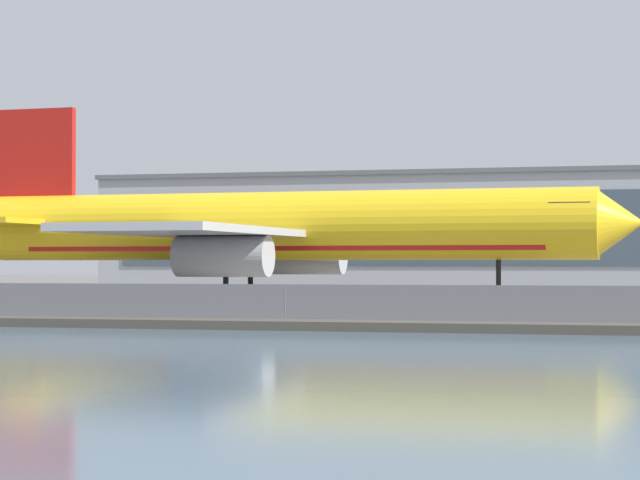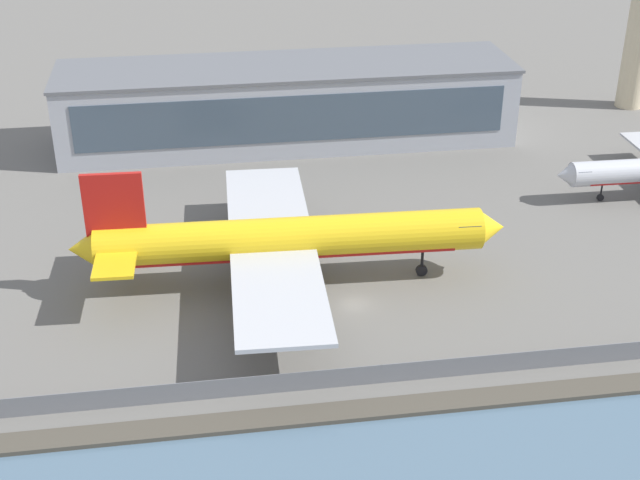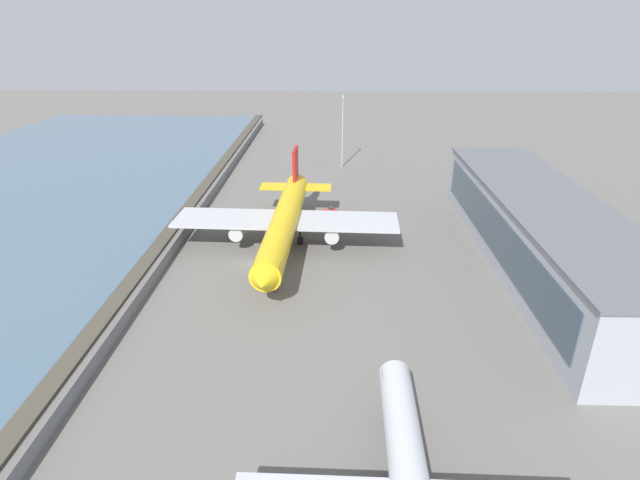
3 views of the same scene
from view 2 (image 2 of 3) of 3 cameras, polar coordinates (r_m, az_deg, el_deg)
name	(u,v)px [view 2 (image 2 of 3)]	position (r m, az deg, el deg)	size (l,w,h in m)	color
ground_plane	(354,304)	(109.34, 2.16, -4.15)	(500.00, 500.00, 0.00)	#66635E
shoreline_seawall	(390,407)	(92.80, 4.52, -10.64)	(320.00, 3.00, 0.50)	#474238
perimeter_fence	(381,374)	(95.71, 3.94, -8.55)	(280.00, 0.10, 2.37)	slate
cargo_jet_yellow	(285,240)	(110.75, -2.24, 0.01)	(54.50, 46.48, 16.30)	yellow
baggage_tug	(128,255)	(121.12, -12.20, -0.97)	(3.08, 3.56, 1.80)	red
terminal_building	(287,103)	(156.27, -2.11, 8.74)	(78.08, 18.67, 13.69)	#9EA3AD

